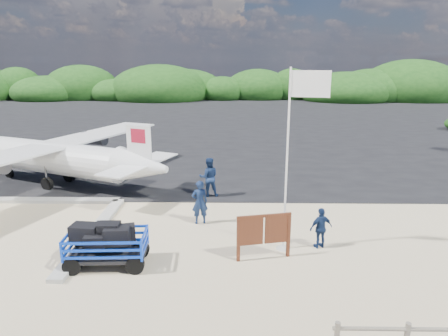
# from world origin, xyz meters

# --- Properties ---
(ground) EXTENTS (160.00, 160.00, 0.00)m
(ground) POSITION_xyz_m (0.00, 0.00, 0.00)
(ground) COLOR beige
(asphalt_apron) EXTENTS (90.00, 50.00, 0.04)m
(asphalt_apron) POSITION_xyz_m (0.00, 30.00, 0.00)
(asphalt_apron) COLOR #B2B2B2
(asphalt_apron) RESTS_ON ground
(vegetation_band) EXTENTS (124.00, 8.00, 4.40)m
(vegetation_band) POSITION_xyz_m (0.00, 55.00, 0.00)
(vegetation_band) COLOR #B2B2B2
(vegetation_band) RESTS_ON ground
(baggage_cart) EXTENTS (2.76, 1.67, 1.34)m
(baggage_cart) POSITION_xyz_m (-3.23, -0.87, 0.00)
(baggage_cart) COLOR blue
(baggage_cart) RESTS_ON ground
(flagpole) EXTENTS (1.33, 0.80, 6.20)m
(flagpole) POSITION_xyz_m (2.55, 0.44, 0.00)
(flagpole) COLOR white
(flagpole) RESTS_ON ground
(signboard) EXTENTS (1.94, 0.60, 1.60)m
(signboard) POSITION_xyz_m (1.79, -0.31, 0.00)
(signboard) COLOR brown
(signboard) RESTS_ON ground
(crew_a) EXTENTS (0.74, 0.58, 1.80)m
(crew_a) POSITION_xyz_m (-0.54, 2.63, 0.90)
(crew_a) COLOR #14264D
(crew_a) RESTS_ON ground
(crew_b) EXTENTS (1.02, 0.84, 1.92)m
(crew_b) POSITION_xyz_m (-0.36, 5.95, 0.96)
(crew_b) COLOR #14264D
(crew_b) RESTS_ON ground
(crew_c) EXTENTS (0.93, 0.63, 1.47)m
(crew_c) POSITION_xyz_m (3.86, 0.55, 0.73)
(crew_c) COLOR #14264D
(crew_c) RESTS_ON ground
(aircraft_large) EXTENTS (19.43, 19.43, 4.46)m
(aircraft_large) POSITION_xyz_m (14.64, 24.73, 0.00)
(aircraft_large) COLOR #B2B2B2
(aircraft_large) RESTS_ON ground
(aircraft_small) EXTENTS (10.02, 10.02, 2.57)m
(aircraft_small) POSITION_xyz_m (-8.55, 34.59, 0.00)
(aircraft_small) COLOR #B2B2B2
(aircraft_small) RESTS_ON ground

